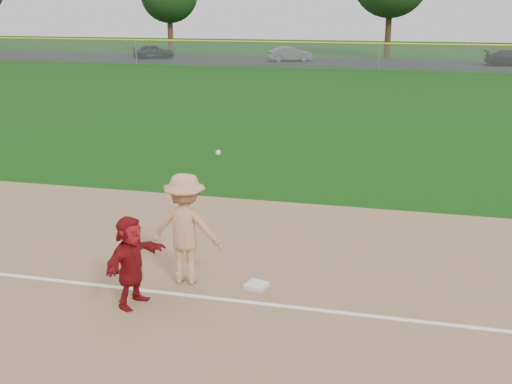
% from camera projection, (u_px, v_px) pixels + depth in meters
% --- Properties ---
extents(ground, '(160.00, 160.00, 0.00)m').
position_uv_depth(ground, '(236.00, 282.00, 11.81)').
color(ground, '#103E0B').
rests_on(ground, ground).
extents(foul_line, '(60.00, 0.10, 0.01)m').
position_uv_depth(foul_line, '(224.00, 299.00, 11.06)').
color(foul_line, white).
rests_on(foul_line, infield_dirt).
extents(parking_asphalt, '(120.00, 10.00, 0.01)m').
position_uv_depth(parking_asphalt, '(383.00, 63.00, 54.60)').
color(parking_asphalt, black).
rests_on(parking_asphalt, ground).
extents(first_base, '(0.44, 0.44, 0.08)m').
position_uv_depth(first_base, '(256.00, 286.00, 11.52)').
color(first_base, silver).
rests_on(first_base, infield_dirt).
extents(base_runner, '(0.80, 1.53, 1.57)m').
position_uv_depth(base_runner, '(131.00, 261.00, 10.67)').
color(base_runner, maroon).
rests_on(base_runner, infield_dirt).
extents(car_left, '(4.07, 2.85, 1.29)m').
position_uv_depth(car_left, '(154.00, 51.00, 58.92)').
color(car_left, black).
rests_on(car_left, parking_asphalt).
extents(car_mid, '(4.01, 2.73, 1.25)m').
position_uv_depth(car_mid, '(290.00, 54.00, 56.29)').
color(car_mid, '#595C61').
rests_on(car_mid, parking_asphalt).
extents(car_right, '(4.43, 1.97, 1.26)m').
position_uv_depth(car_right, '(512.00, 58.00, 52.25)').
color(car_right, black).
rests_on(car_right, parking_asphalt).
extents(first_base_play, '(1.35, 0.81, 2.50)m').
position_uv_depth(first_base_play, '(186.00, 229.00, 11.51)').
color(first_base_play, '#ABABAE').
rests_on(first_base_play, infield_dirt).
extents(outfield_fence, '(110.00, 0.12, 110.00)m').
position_uv_depth(outfield_fence, '(380.00, 44.00, 48.46)').
color(outfield_fence, '#999EA0').
rests_on(outfield_fence, ground).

